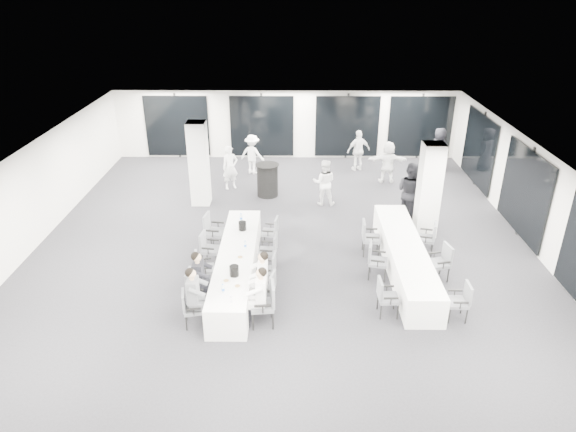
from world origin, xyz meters
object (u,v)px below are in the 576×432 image
Objects in this scene: chair_main_right_far at (272,230)px; standing_guest_h at (410,188)px; chair_side_right_near at (461,299)px; chair_side_right_far at (429,236)px; banquet_table_main at (237,265)px; chair_main_right_fourth at (271,249)px; standing_guest_c at (252,152)px; chair_side_left_far at (369,236)px; chair_main_left_second at (195,286)px; chair_side_left_near at (385,295)px; standing_guest_a at (230,165)px; standing_guest_d at (359,148)px; chair_main_left_mid at (202,266)px; ice_bucket_far at (242,226)px; chair_main_right_mid at (269,268)px; standing_guest_f at (388,159)px; chair_main_left_fourth at (208,246)px; standing_guest_e at (439,146)px; chair_side_right_mid at (442,260)px; banquet_table_side at (405,258)px; chair_side_left_mid at (375,259)px; standing_guest_b at (324,179)px; ice_bucket_near at (234,271)px; cocktail_table at (267,180)px; chair_main_right_near at (266,302)px; chair_main_left_far at (212,229)px; standing_guest_g at (194,154)px.

standing_guest_h is at bearing -58.67° from chair_main_right_far.
chair_side_right_near is 2.99m from chair_side_right_far.
banquet_table_main is 1.03m from chair_main_right_fourth.
chair_side_left_far is at bearing 141.85° from standing_guest_c.
chair_main_left_second is 4.33m from chair_side_left_near.
standing_guest_a is 6.39m from standing_guest_h.
chair_side_left_far is 6.75m from standing_guest_d.
chair_main_left_mid is 3.70× the size of ice_bucket_far.
standing_guest_h is (1.55, 2.23, 0.51)m from chair_side_left_far.
standing_guest_f reaches higher than chair_main_right_mid.
chair_main_left_mid is at bearing 92.45° from chair_main_right_mid.
chair_main_left_fourth is at bearing 169.49° from chair_main_left_mid.
chair_main_right_fourth is at bearing 63.59° from chair_side_right_near.
standing_guest_e reaches higher than standing_guest_d.
standing_guest_h is (-0.12, 3.51, 0.52)m from chair_side_right_mid.
banquet_table_side is 5.53× the size of chair_main_right_mid.
standing_guest_b is at bearing -154.85° from chair_side_left_mid.
standing_guest_c reaches higher than ice_bucket_near.
standing_guest_e is (7.92, 8.39, 0.45)m from chair_main_left_mid.
chair_main_right_far is at bearing 159.65° from banquet_table_side.
cocktail_table is at bearing -15.82° from standing_guest_b.
standing_guest_b is 6.23m from ice_bucket_near.
chair_side_right_mid is 9.27m from standing_guest_c.
standing_guest_b reaches higher than chair_main_left_mid.
chair_side_right_mid is at bearing -71.89° from chair_main_right_near.
chair_main_left_far is 1.18× the size of chair_main_right_far.
standing_guest_e is at bearing 168.10° from chair_side_left_mid.
chair_main_right_near reaches higher than chair_side_left_mid.
standing_guest_f is at bearing 58.42° from ice_bucket_near.
standing_guest_g is at bearing -8.20° from standing_guest_d.
standing_guest_h is at bearing 168.14° from chair_side_left_mid.
ice_bucket_near is at bearing 113.40° from standing_guest_c.
banquet_table_main is 2.75× the size of standing_guest_d.
chair_main_right_near is at bearing 41.58° from chair_main_left_fourth.
standing_guest_h reaches higher than chair_main_left_fourth.
ice_bucket_near is at bearing 115.11° from standing_guest_e.
chair_side_left_mid is 3.63m from ice_bucket_near.
chair_side_left_mid reaches higher than banquet_table_side.
standing_guest_h reaches higher than chair_main_right_near.
chair_side_left_near is 8.40m from standing_guest_f.
standing_guest_h is 8.58× the size of ice_bucket_near.
standing_guest_g is at bearing 29.05° from standing_guest_h.
chair_main_right_mid is at bearing 96.32° from standing_guest_h.
standing_guest_f reaches higher than banquet_table_side.
cocktail_table is 0.65× the size of standing_guest_f.
banquet_table_main is at bearing -24.38° from standing_guest_g.
standing_guest_e is at bearing 137.79° from chair_main_left_far.
chair_main_right_fourth reaches higher than banquet_table_side.
banquet_table_main is 5.37× the size of chair_main_right_fourth.
standing_guest_b is at bearing 149.18° from chair_main_left_fourth.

